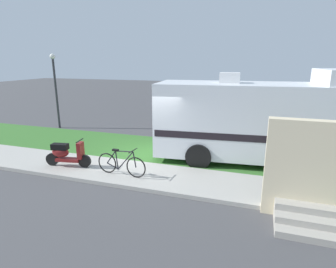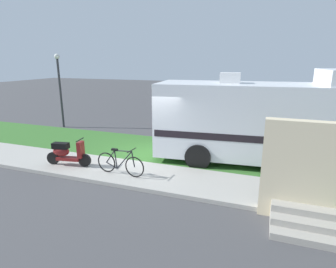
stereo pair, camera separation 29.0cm
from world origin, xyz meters
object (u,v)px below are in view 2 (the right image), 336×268
Objects in this scene: scooter at (67,153)px; street_lamp_post at (60,83)px; pickup_truck_near at (252,116)px; motorhome_rv at (263,120)px; bicycle at (120,163)px; bottle_green at (331,195)px.

street_lamp_post is (-4.40, 5.03, 1.88)m from scooter.
street_lamp_post reaches higher than scooter.
pickup_truck_near is at bearing 51.34° from scooter.
motorhome_rv is 1.35× the size of pickup_truck_near.
motorhome_rv is 1.85× the size of street_lamp_post.
bicycle is at bearing -2.60° from scooter.
motorhome_rv is at bearing -11.69° from street_lamp_post.
bottle_green is at bearing -20.14° from street_lamp_post.
pickup_truck_near is (5.73, 7.16, 0.37)m from scooter.
pickup_truck_near is at bearing 97.54° from motorhome_rv.
bicycle is 8.56m from street_lamp_post.
scooter reaches higher than bicycle.
motorhome_rv is 4.43m from pickup_truck_near.
bicycle is 7.19× the size of bottle_green.
bottle_green is at bearing 2.76° from scooter.
street_lamp_post is (-10.13, -2.13, 1.51)m from pickup_truck_near.
pickup_truck_near is 22.99× the size of bottle_green.
pickup_truck_near is 10.46m from street_lamp_post.
scooter is at bearing 177.40° from bicycle.
motorhome_rv is at bearing 24.09° from scooter.
scooter is 8.26m from bottle_green.
pickup_truck_near is (3.56, 7.26, 0.45)m from bicycle.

